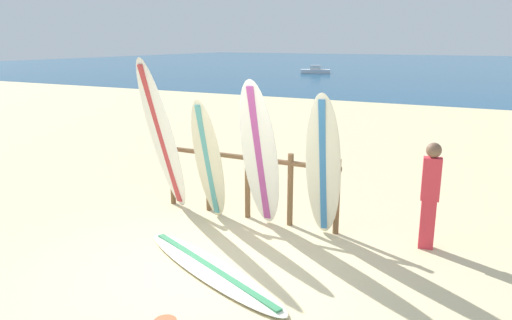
{
  "coord_description": "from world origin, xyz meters",
  "views": [
    {
      "loc": [
        3.14,
        -4.63,
        2.83
      ],
      "look_at": [
        -0.41,
        2.27,
        0.9
      ],
      "focal_mm": 33.85,
      "sensor_mm": 36.0,
      "label": 1
    }
  ],
  "objects_px": {
    "surfboard_lying_on_sand": "(211,269)",
    "surfboard_rack": "(248,176)",
    "surfboard_leaning_center_left": "(260,156)",
    "beachgoer_standing": "(430,191)",
    "small_boat_offshore": "(315,71)",
    "surfboard_leaning_left": "(208,161)",
    "surfboard_leaning_far_left": "(162,137)",
    "surfboard_leaning_center": "(323,168)"
  },
  "relations": [
    {
      "from": "surfboard_leaning_center",
      "to": "surfboard_lying_on_sand",
      "type": "bearing_deg",
      "value": -119.94
    },
    {
      "from": "surfboard_rack",
      "to": "surfboard_leaning_center",
      "type": "bearing_deg",
      "value": -14.1
    },
    {
      "from": "surfboard_leaning_center_left",
      "to": "small_boat_offshore",
      "type": "xyz_separation_m",
      "value": [
        -11.94,
        34.43,
        -0.91
      ]
    },
    {
      "from": "surfboard_lying_on_sand",
      "to": "beachgoer_standing",
      "type": "bearing_deg",
      "value": 40.97
    },
    {
      "from": "surfboard_rack",
      "to": "surfboard_leaning_far_left",
      "type": "height_order",
      "value": "surfboard_leaning_far_left"
    },
    {
      "from": "surfboard_leaning_far_left",
      "to": "surfboard_leaning_left",
      "type": "bearing_deg",
      "value": -0.75
    },
    {
      "from": "beachgoer_standing",
      "to": "surfboard_lying_on_sand",
      "type": "bearing_deg",
      "value": -139.03
    },
    {
      "from": "beachgoer_standing",
      "to": "small_boat_offshore",
      "type": "relative_size",
      "value": 0.56
    },
    {
      "from": "surfboard_leaning_center_left",
      "to": "small_boat_offshore",
      "type": "bearing_deg",
      "value": 109.12
    },
    {
      "from": "surfboard_leaning_left",
      "to": "beachgoer_standing",
      "type": "height_order",
      "value": "surfboard_leaning_left"
    },
    {
      "from": "surfboard_rack",
      "to": "surfboard_lying_on_sand",
      "type": "xyz_separation_m",
      "value": [
        0.5,
        -1.92,
        -0.67
      ]
    },
    {
      "from": "surfboard_leaning_center_left",
      "to": "surfboard_lying_on_sand",
      "type": "distance_m",
      "value": 1.88
    },
    {
      "from": "surfboard_rack",
      "to": "surfboard_leaning_center_left",
      "type": "bearing_deg",
      "value": -43.86
    },
    {
      "from": "surfboard_lying_on_sand",
      "to": "small_boat_offshore",
      "type": "relative_size",
      "value": 1.03
    },
    {
      "from": "surfboard_leaning_far_left",
      "to": "surfboard_leaning_center_left",
      "type": "bearing_deg",
      "value": 0.48
    },
    {
      "from": "surfboard_lying_on_sand",
      "to": "small_boat_offshore",
      "type": "xyz_separation_m",
      "value": [
        -12.0,
        35.93,
        0.22
      ]
    },
    {
      "from": "surfboard_leaning_left",
      "to": "surfboard_rack",
      "type": "bearing_deg",
      "value": 44.16
    },
    {
      "from": "surfboard_leaning_left",
      "to": "surfboard_lying_on_sand",
      "type": "height_order",
      "value": "surfboard_leaning_left"
    },
    {
      "from": "surfboard_leaning_left",
      "to": "surfboard_leaning_center",
      "type": "xyz_separation_m",
      "value": [
        1.85,
        0.09,
        0.09
      ]
    },
    {
      "from": "surfboard_leaning_left",
      "to": "surfboard_leaning_center_left",
      "type": "height_order",
      "value": "surfboard_leaning_center_left"
    },
    {
      "from": "surfboard_rack",
      "to": "surfboard_leaning_center",
      "type": "relative_size",
      "value": 1.42
    },
    {
      "from": "surfboard_rack",
      "to": "surfboard_leaning_left",
      "type": "bearing_deg",
      "value": -135.84
    },
    {
      "from": "small_boat_offshore",
      "to": "surfboard_leaning_far_left",
      "type": "bearing_deg",
      "value": -73.58
    },
    {
      "from": "surfboard_leaning_left",
      "to": "surfboard_leaning_far_left",
      "type": "bearing_deg",
      "value": 179.25
    },
    {
      "from": "surfboard_leaning_center",
      "to": "beachgoer_standing",
      "type": "relative_size",
      "value": 1.45
    },
    {
      "from": "surfboard_leaning_far_left",
      "to": "surfboard_lying_on_sand",
      "type": "height_order",
      "value": "surfboard_leaning_far_left"
    },
    {
      "from": "surfboard_rack",
      "to": "surfboard_leaning_center_left",
      "type": "relative_size",
      "value": 1.33
    },
    {
      "from": "surfboard_lying_on_sand",
      "to": "surfboard_rack",
      "type": "bearing_deg",
      "value": 104.53
    },
    {
      "from": "surfboard_leaning_center_left",
      "to": "beachgoer_standing",
      "type": "distance_m",
      "value": 2.44
    },
    {
      "from": "beachgoer_standing",
      "to": "small_boat_offshore",
      "type": "bearing_deg",
      "value": 112.84
    },
    {
      "from": "surfboard_rack",
      "to": "surfboard_lying_on_sand",
      "type": "relative_size",
      "value": 1.11
    },
    {
      "from": "surfboard_leaning_far_left",
      "to": "small_boat_offshore",
      "type": "height_order",
      "value": "surfboard_leaning_far_left"
    },
    {
      "from": "surfboard_leaning_left",
      "to": "surfboard_leaning_center_left",
      "type": "distance_m",
      "value": 0.9
    },
    {
      "from": "surfboard_leaning_left",
      "to": "beachgoer_standing",
      "type": "relative_size",
      "value": 1.33
    },
    {
      "from": "surfboard_rack",
      "to": "surfboard_leaning_center_left",
      "type": "height_order",
      "value": "surfboard_leaning_center_left"
    },
    {
      "from": "small_boat_offshore",
      "to": "beachgoer_standing",
      "type": "bearing_deg",
      "value": -67.16
    },
    {
      "from": "surfboard_leaning_far_left",
      "to": "surfboard_leaning_center",
      "type": "bearing_deg",
      "value": 1.64
    },
    {
      "from": "surfboard_rack",
      "to": "surfboard_leaning_left",
      "type": "relative_size",
      "value": 1.55
    },
    {
      "from": "surfboard_leaning_center",
      "to": "surfboard_lying_on_sand",
      "type": "xyz_separation_m",
      "value": [
        -0.9,
        -1.57,
        -1.06
      ]
    },
    {
      "from": "surfboard_leaning_center",
      "to": "beachgoer_standing",
      "type": "height_order",
      "value": "surfboard_leaning_center"
    },
    {
      "from": "surfboard_lying_on_sand",
      "to": "small_boat_offshore",
      "type": "distance_m",
      "value": 37.89
    },
    {
      "from": "surfboard_leaning_center_left",
      "to": "surfboard_leaning_center",
      "type": "height_order",
      "value": "surfboard_leaning_center_left"
    }
  ]
}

